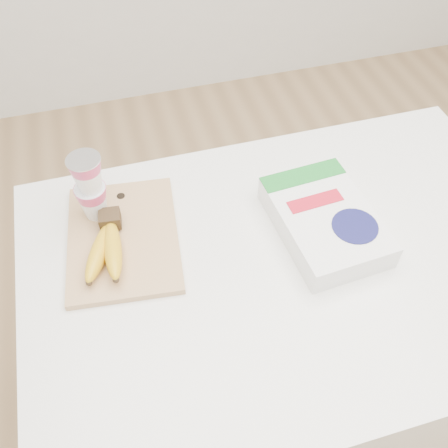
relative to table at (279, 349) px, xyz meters
name	(u,v)px	position (x,y,z in m)	size (l,w,h in m)	color
room	(327,91)	(0.00, 0.00, 0.90)	(4.00, 4.00, 4.00)	tan
table	(279,349)	(0.00, 0.00, 0.00)	(1.21, 0.81, 0.91)	white
cutting_board	(123,238)	(-0.36, 0.15, 0.46)	(0.25, 0.34, 0.02)	tan
bananas	(107,246)	(-0.40, 0.11, 0.49)	(0.11, 0.20, 0.06)	#382816
yogurt_stack	(90,186)	(-0.41, 0.24, 0.57)	(0.08, 0.08, 0.17)	white
cereal_box	(325,221)	(0.09, 0.06, 0.49)	(0.23, 0.32, 0.07)	white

